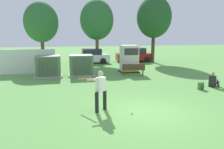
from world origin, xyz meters
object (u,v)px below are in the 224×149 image
(park_bench, at_px, (133,69))
(batter, at_px, (100,89))
(transformer_west, at_px, (48,66))
(sports_ball, at_px, (132,113))
(transformer_mid_west, at_px, (81,65))
(generator_enclosure, at_px, (129,59))
(seated_spectator, at_px, (213,81))
(parked_car_left_of_center, at_px, (135,55))
(parked_car_leftmost, at_px, (91,56))
(backpack, at_px, (201,86))

(park_bench, relative_size, batter, 1.06)
(transformer_west, bearing_deg, sports_ball, -66.45)
(transformer_mid_west, distance_m, generator_enclosure, 4.21)
(park_bench, bearing_deg, seated_spectator, -51.44)
(park_bench, bearing_deg, parked_car_left_of_center, 71.14)
(park_bench, distance_m, parked_car_leftmost, 8.27)
(park_bench, distance_m, seated_spectator, 5.94)
(park_bench, xyz_separation_m, seated_spectator, (3.70, -4.64, -0.16))
(parked_car_left_of_center, bearing_deg, park_bench, -108.86)
(batter, bearing_deg, backpack, 19.28)
(park_bench, bearing_deg, generator_enclosure, 86.15)
(transformer_mid_west, distance_m, park_bench, 4.16)
(batter, height_order, parked_car_leftmost, batter)
(transformer_mid_west, relative_size, seated_spectator, 2.18)
(parked_car_leftmost, xyz_separation_m, parked_car_left_of_center, (5.24, 0.22, 0.00))
(backpack, bearing_deg, generator_enclosure, 110.20)
(transformer_west, bearing_deg, parked_car_left_of_center, 37.66)
(transformer_west, relative_size, sports_ball, 23.33)
(park_bench, relative_size, backpack, 4.19)
(backpack, bearing_deg, seated_spectator, 20.72)
(generator_enclosure, xyz_separation_m, parked_car_leftmost, (-2.58, 6.31, -0.38))
(park_bench, relative_size, parked_car_left_of_center, 0.43)
(sports_ball, relative_size, seated_spectator, 0.09)
(parked_car_leftmost, height_order, parked_car_left_of_center, same)
(batter, bearing_deg, transformer_west, 107.87)
(park_bench, bearing_deg, batter, -117.87)
(sports_ball, xyz_separation_m, parked_car_left_of_center, (5.42, 16.08, 0.71))
(batter, distance_m, parked_car_left_of_center, 16.80)
(transformer_west, xyz_separation_m, backpack, (9.09, -6.00, -0.57))
(parked_car_left_of_center, bearing_deg, batter, -113.29)
(sports_ball, bearing_deg, transformer_mid_west, 98.83)
(sports_ball, bearing_deg, generator_enclosure, 73.88)
(transformer_mid_west, xyz_separation_m, parked_car_leftmost, (1.57, 6.93, -0.04))
(parked_car_leftmost, bearing_deg, generator_enclosure, -67.76)
(backpack, height_order, parked_car_left_of_center, parked_car_left_of_center)
(sports_ball, bearing_deg, batter, 151.86)
(sports_ball, bearing_deg, parked_car_left_of_center, 71.37)
(generator_enclosure, bearing_deg, parked_car_leftmost, 112.24)
(park_bench, xyz_separation_m, parked_car_left_of_center, (2.77, 8.10, 0.22))
(seated_spectator, bearing_deg, parked_car_left_of_center, 94.19)
(generator_enclosure, bearing_deg, transformer_mid_west, -171.50)
(transformer_west, relative_size, parked_car_left_of_center, 0.49)
(generator_enclosure, xyz_separation_m, backpack, (2.45, -6.65, -0.92))
(parked_car_left_of_center, bearing_deg, transformer_west, -142.34)
(generator_enclosure, relative_size, parked_car_leftmost, 0.54)
(transformer_mid_west, xyz_separation_m, backpack, (6.59, -6.03, -0.57))
(transformer_west, distance_m, park_bench, 6.60)
(backpack, xyz_separation_m, parked_car_leftmost, (-5.03, 12.96, 0.54))
(parked_car_leftmost, bearing_deg, park_bench, -72.57)
(batter, height_order, parked_car_left_of_center, batter)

